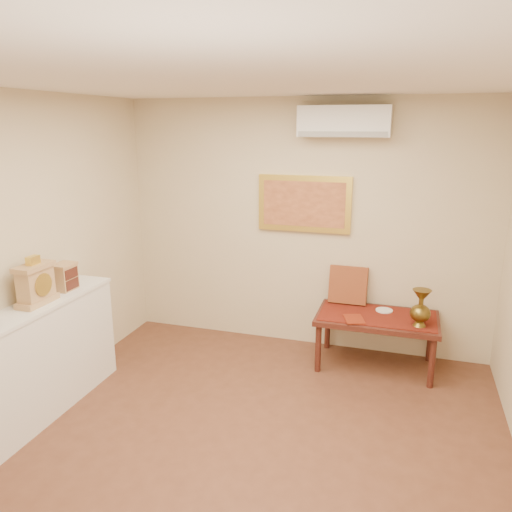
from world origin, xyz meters
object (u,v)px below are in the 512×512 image
at_px(mantel_clock, 36,284).
at_px(wooden_chest, 65,277).
at_px(low_table, 377,322).
at_px(display_ledge, 26,368).
at_px(brass_urn_tall, 421,304).

height_order(mantel_clock, wooden_chest, mantel_clock).
relative_size(mantel_clock, low_table, 0.34).
bearing_deg(display_ledge, wooden_chest, 90.08).
bearing_deg(brass_urn_tall, low_table, 158.56).
height_order(display_ledge, wooden_chest, wooden_chest).
bearing_deg(mantel_clock, display_ledge, -94.23).
height_order(wooden_chest, low_table, wooden_chest).
xyz_separation_m(mantel_clock, wooden_chest, (-0.02, 0.38, -0.05)).
distance_m(brass_urn_tall, mantel_clock, 3.43).
distance_m(display_ledge, mantel_clock, 0.70).
relative_size(brass_urn_tall, mantel_clock, 1.08).
relative_size(brass_urn_tall, low_table, 0.37).
bearing_deg(wooden_chest, display_ledge, -89.92).
distance_m(wooden_chest, low_table, 3.04).
bearing_deg(wooden_chest, brass_urn_tall, 20.27).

